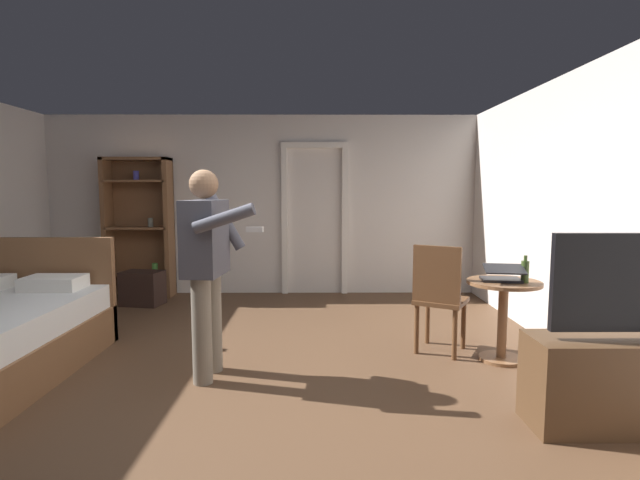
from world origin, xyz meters
TOP-DOWN VIEW (x-y plane):
  - ground_plane at (0.00, 0.00)m, footprint 7.28×7.28m
  - wall_back at (0.00, 3.37)m, footprint 6.24×0.12m
  - wall_right at (3.06, 0.00)m, footprint 0.12×6.86m
  - doorway_frame at (0.74, 3.29)m, footprint 0.93×0.08m
  - bookshelf at (-1.68, 3.15)m, footprint 0.90×0.32m
  - tv_flatscreen at (2.70, -0.64)m, footprint 1.21×0.40m
  - side_table at (2.37, 0.54)m, footprint 0.62×0.62m
  - laptop at (2.33, 0.50)m, footprint 0.37×0.38m
  - bottle_on_table at (2.51, 0.46)m, footprint 0.06×0.06m
  - wooden_chair at (1.86, 0.72)m, footprint 0.57×0.57m
  - person_blue_shirt at (-0.08, 0.20)m, footprint 0.64×0.65m
  - suitcase_dark at (-1.47, 2.60)m, footprint 0.54×0.42m

SIDE VIEW (x-z plane):
  - ground_plane at x=0.00m, z-range 0.00..0.00m
  - suitcase_dark at x=-1.47m, z-range 0.00..0.43m
  - tv_flatscreen at x=2.70m, z-range -0.25..0.97m
  - side_table at x=2.37m, z-range 0.12..0.82m
  - wooden_chair at x=1.86m, z-range 0.05..1.04m
  - laptop at x=2.33m, z-range 0.68..0.83m
  - bottle_on_table at x=2.51m, z-range 0.68..0.91m
  - person_blue_shirt at x=-0.08m, z-range 0.13..1.76m
  - bookshelf at x=-1.68m, z-range 0.07..1.98m
  - doorway_frame at x=0.74m, z-range 0.16..2.29m
  - wall_back at x=0.00m, z-range 0.00..2.51m
  - wall_right at x=3.06m, z-range 0.00..2.51m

